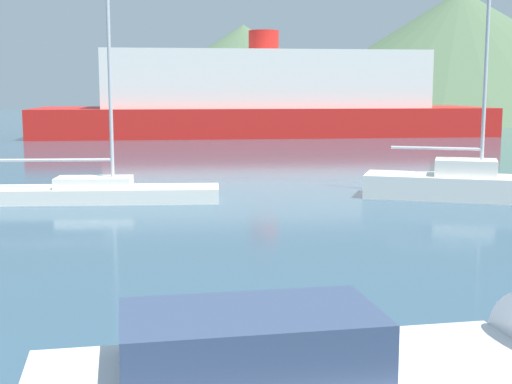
{
  "coord_description": "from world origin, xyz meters",
  "views": [
    {
      "loc": [
        2.96,
        -2.87,
        3.68
      ],
      "look_at": [
        0.69,
        14.0,
        1.2
      ],
      "focal_mm": 50.0,
      "sensor_mm": 36.0,
      "label": 1
    }
  ],
  "objects_px": {
    "sailboat_inner": "(94,191)",
    "sailboat_middle": "(465,183)",
    "ferry_distant": "(264,98)",
    "motorboat_near": "(350,377)"
  },
  "relations": [
    {
      "from": "sailboat_middle",
      "to": "ferry_distant",
      "type": "bearing_deg",
      "value": 116.83
    },
    {
      "from": "motorboat_near",
      "to": "ferry_distant",
      "type": "bearing_deg",
      "value": 79.7
    },
    {
      "from": "sailboat_inner",
      "to": "ferry_distant",
      "type": "bearing_deg",
      "value": 76.67
    },
    {
      "from": "sailboat_inner",
      "to": "sailboat_middle",
      "type": "height_order",
      "value": "sailboat_middle"
    },
    {
      "from": "motorboat_near",
      "to": "sailboat_middle",
      "type": "bearing_deg",
      "value": 58.58
    },
    {
      "from": "ferry_distant",
      "to": "sailboat_inner",
      "type": "bearing_deg",
      "value": -106.83
    },
    {
      "from": "ferry_distant",
      "to": "sailboat_middle",
      "type": "bearing_deg",
      "value": -86.08
    },
    {
      "from": "ferry_distant",
      "to": "motorboat_near",
      "type": "bearing_deg",
      "value": -96.39
    },
    {
      "from": "motorboat_near",
      "to": "ferry_distant",
      "type": "relative_size",
      "value": 0.2
    },
    {
      "from": "sailboat_inner",
      "to": "ferry_distant",
      "type": "relative_size",
      "value": 0.24
    }
  ]
}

